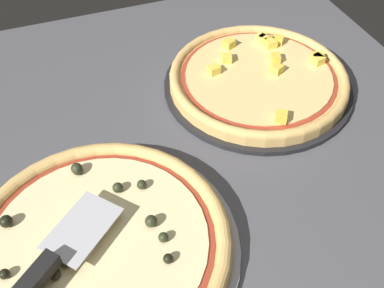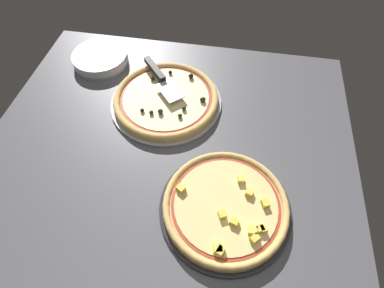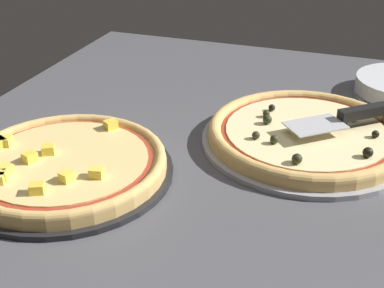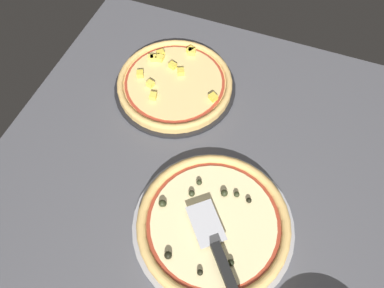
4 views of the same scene
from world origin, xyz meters
The scene contains 6 objects.
ground_plane centered at (0.00, 0.00, -1.80)cm, with size 120.14×105.50×3.60cm, color #4C4C51.
pizza_pan_front centered at (4.68, -17.03, 0.50)cm, with size 39.85×39.85×1.00cm, color #939399.
pizza_front centered at (4.65, -17.04, 2.30)cm, with size 37.46×37.46×3.79cm.
pizza_pan_back centered at (-20.66, 20.25, 0.50)cm, with size 37.09×37.09×1.00cm, color black.
pizza_back centered at (-20.71, 20.30, 2.51)cm, with size 34.86×34.86×3.88cm.
serving_spatula centered at (9.42, -25.83, 5.59)cm, with size 19.22×21.29×2.00cm.
Camera 1 is at (40.13, -16.49, 57.06)cm, focal length 42.00 mm.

